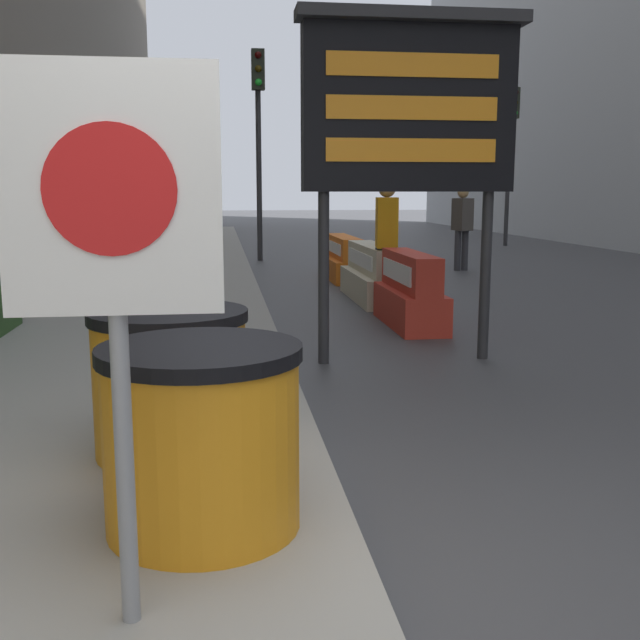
{
  "coord_description": "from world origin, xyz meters",
  "views": [
    {
      "loc": [
        -0.56,
        -2.52,
        1.56
      ],
      "look_at": [
        0.48,
        5.27,
        0.2
      ],
      "focal_mm": 42.0,
      "sensor_mm": 36.0,
      "label": 1
    }
  ],
  "objects_px": {
    "message_board": "(409,109)",
    "jersey_barrier_cream": "(373,276)",
    "traffic_cone_far": "(365,266)",
    "barrel_drum_foreground": "(202,437)",
    "traffic_light_near_curb": "(258,111)",
    "warning_sign": "(113,236)",
    "pedestrian_passerby": "(462,222)",
    "jersey_barrier_red_striped": "(410,294)",
    "traffic_cone_near": "(366,272)",
    "barrel_drum_middle": "(170,382)",
    "pedestrian_worker": "(386,234)",
    "traffic_light_far_side": "(511,133)",
    "traffic_cone_mid": "(373,271)",
    "jersey_barrier_orange_near": "(343,260)"
  },
  "relations": [
    {
      "from": "message_board",
      "to": "jersey_barrier_cream",
      "type": "relative_size",
      "value": 1.42
    },
    {
      "from": "message_board",
      "to": "traffic_cone_far",
      "type": "height_order",
      "value": "message_board"
    },
    {
      "from": "barrel_drum_foreground",
      "to": "traffic_light_near_curb",
      "type": "relative_size",
      "value": 0.18
    },
    {
      "from": "barrel_drum_foreground",
      "to": "traffic_cone_far",
      "type": "bearing_deg",
      "value": 75.01
    },
    {
      "from": "barrel_drum_foreground",
      "to": "jersey_barrier_cream",
      "type": "height_order",
      "value": "barrel_drum_foreground"
    },
    {
      "from": "warning_sign",
      "to": "pedestrian_passerby",
      "type": "relative_size",
      "value": 1.09
    },
    {
      "from": "jersey_barrier_red_striped",
      "to": "traffic_cone_near",
      "type": "relative_size",
      "value": 2.3
    },
    {
      "from": "barrel_drum_middle",
      "to": "traffic_cone_far",
      "type": "distance_m",
      "value": 8.89
    },
    {
      "from": "traffic_cone_far",
      "to": "traffic_light_near_curb",
      "type": "distance_m",
      "value": 5.62
    },
    {
      "from": "traffic_light_near_curb",
      "to": "jersey_barrier_cream",
      "type": "bearing_deg",
      "value": -78.66
    },
    {
      "from": "traffic_cone_near",
      "to": "pedestrian_worker",
      "type": "height_order",
      "value": "pedestrian_worker"
    },
    {
      "from": "jersey_barrier_red_striped",
      "to": "jersey_barrier_cream",
      "type": "bearing_deg",
      "value": 90.0
    },
    {
      "from": "jersey_barrier_red_striped",
      "to": "traffic_cone_far",
      "type": "bearing_deg",
      "value": 86.49
    },
    {
      "from": "traffic_cone_near",
      "to": "traffic_light_near_curb",
      "type": "bearing_deg",
      "value": 102.27
    },
    {
      "from": "message_board",
      "to": "pedestrian_worker",
      "type": "relative_size",
      "value": 1.81
    },
    {
      "from": "traffic_cone_near",
      "to": "traffic_light_far_side",
      "type": "height_order",
      "value": "traffic_light_far_side"
    },
    {
      "from": "warning_sign",
      "to": "traffic_cone_far",
      "type": "distance_m",
      "value": 10.53
    },
    {
      "from": "warning_sign",
      "to": "traffic_cone_mid",
      "type": "bearing_deg",
      "value": 73.53
    },
    {
      "from": "barrel_drum_foreground",
      "to": "traffic_light_near_curb",
      "type": "bearing_deg",
      "value": 85.94
    },
    {
      "from": "traffic_light_near_curb",
      "to": "pedestrian_worker",
      "type": "bearing_deg",
      "value": -80.07
    },
    {
      "from": "barrel_drum_foreground",
      "to": "message_board",
      "type": "relative_size",
      "value": 0.27
    },
    {
      "from": "message_board",
      "to": "jersey_barrier_red_striped",
      "type": "height_order",
      "value": "message_board"
    },
    {
      "from": "warning_sign",
      "to": "traffic_light_near_curb",
      "type": "height_order",
      "value": "traffic_light_near_curb"
    },
    {
      "from": "pedestrian_passerby",
      "to": "jersey_barrier_red_striped",
      "type": "bearing_deg",
      "value": -35.54
    },
    {
      "from": "jersey_barrier_cream",
      "to": "traffic_cone_mid",
      "type": "height_order",
      "value": "jersey_barrier_cream"
    },
    {
      "from": "traffic_cone_far",
      "to": "pedestrian_passerby",
      "type": "distance_m",
      "value": 3.07
    },
    {
      "from": "traffic_light_far_side",
      "to": "jersey_barrier_orange_near",
      "type": "bearing_deg",
      "value": -128.62
    },
    {
      "from": "jersey_barrier_orange_near",
      "to": "pedestrian_passerby",
      "type": "xyz_separation_m",
      "value": [
        2.56,
        1.15,
        0.63
      ]
    },
    {
      "from": "traffic_cone_far",
      "to": "pedestrian_worker",
      "type": "relative_size",
      "value": 0.36
    },
    {
      "from": "message_board",
      "to": "traffic_cone_near",
      "type": "xyz_separation_m",
      "value": [
        0.5,
        4.44,
        -1.92
      ]
    },
    {
      "from": "message_board",
      "to": "traffic_cone_far",
      "type": "distance_m",
      "value": 6.18
    },
    {
      "from": "traffic_cone_near",
      "to": "pedestrian_worker",
      "type": "bearing_deg",
      "value": -90.16
    },
    {
      "from": "traffic_cone_mid",
      "to": "pedestrian_worker",
      "type": "xyz_separation_m",
      "value": [
        -0.19,
        -1.72,
        0.67
      ]
    },
    {
      "from": "traffic_cone_mid",
      "to": "traffic_light_far_side",
      "type": "xyz_separation_m",
      "value": [
        5.83,
        9.33,
        2.83
      ]
    },
    {
      "from": "barrel_drum_middle",
      "to": "traffic_cone_near",
      "type": "bearing_deg",
      "value": 70.9
    },
    {
      "from": "barrel_drum_middle",
      "to": "warning_sign",
      "type": "bearing_deg",
      "value": -91.3
    },
    {
      "from": "jersey_barrier_red_striped",
      "to": "pedestrian_worker",
      "type": "xyz_separation_m",
      "value": [
        -0.01,
        1.25,
        0.63
      ]
    },
    {
      "from": "barrel_drum_foreground",
      "to": "traffic_light_near_curb",
      "type": "xyz_separation_m",
      "value": [
        0.99,
        13.92,
        2.74
      ]
    },
    {
      "from": "jersey_barrier_red_striped",
      "to": "traffic_light_near_curb",
      "type": "bearing_deg",
      "value": 98.56
    },
    {
      "from": "barrel_drum_middle",
      "to": "traffic_light_near_curb",
      "type": "xyz_separation_m",
      "value": [
        1.18,
        12.97,
        2.74
      ]
    },
    {
      "from": "barrel_drum_foreground",
      "to": "warning_sign",
      "type": "distance_m",
      "value": 1.14
    },
    {
      "from": "barrel_drum_middle",
      "to": "traffic_light_far_side",
      "type": "relative_size",
      "value": 0.19
    },
    {
      "from": "barrel_drum_foreground",
      "to": "jersey_barrier_red_striped",
      "type": "height_order",
      "value": "barrel_drum_foreground"
    },
    {
      "from": "jersey_barrier_orange_near",
      "to": "message_board",
      "type": "bearing_deg",
      "value": -94.4
    },
    {
      "from": "pedestrian_passerby",
      "to": "traffic_cone_mid",
      "type": "bearing_deg",
      "value": -51.06
    },
    {
      "from": "traffic_cone_mid",
      "to": "pedestrian_worker",
      "type": "height_order",
      "value": "pedestrian_worker"
    },
    {
      "from": "traffic_light_far_side",
      "to": "traffic_cone_mid",
      "type": "bearing_deg",
      "value": -122.02
    },
    {
      "from": "barrel_drum_foreground",
      "to": "jersey_barrier_cream",
      "type": "relative_size",
      "value": 0.39
    },
    {
      "from": "jersey_barrier_cream",
      "to": "pedestrian_passerby",
      "type": "xyz_separation_m",
      "value": [
        2.56,
        3.79,
        0.62
      ]
    },
    {
      "from": "jersey_barrier_orange_near",
      "to": "pedestrian_passerby",
      "type": "height_order",
      "value": "pedestrian_passerby"
    }
  ]
}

